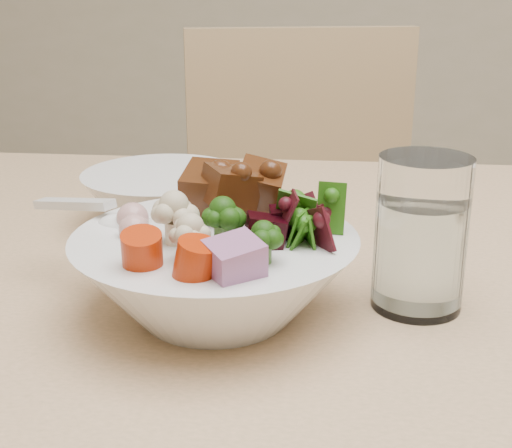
# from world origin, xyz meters

# --- Properties ---
(chair_far) EXTENTS (0.56, 0.56, 0.97)m
(chair_far) POSITION_xyz_m (-0.45, 0.76, 0.54)
(chair_far) COLOR tan
(chair_far) RESTS_ON ground
(food_bowl) EXTENTS (0.22, 0.22, 0.12)m
(food_bowl) POSITION_xyz_m (-0.45, -0.01, 0.85)
(food_bowl) COLOR white
(food_bowl) RESTS_ON dining_table
(soup_spoon) EXTENTS (0.12, 0.07, 0.02)m
(soup_spoon) POSITION_xyz_m (-0.54, 0.02, 0.87)
(soup_spoon) COLOR white
(soup_spoon) RESTS_ON food_bowl
(water_glass) EXTENTS (0.07, 0.07, 0.12)m
(water_glass) POSITION_xyz_m (-0.30, 0.03, 0.87)
(water_glass) COLOR white
(water_glass) RESTS_ON dining_table
(side_bowl) EXTENTS (0.17, 0.17, 0.06)m
(side_bowl) POSITION_xyz_m (-0.55, 0.19, 0.84)
(side_bowl) COLOR white
(side_bowl) RESTS_ON dining_table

